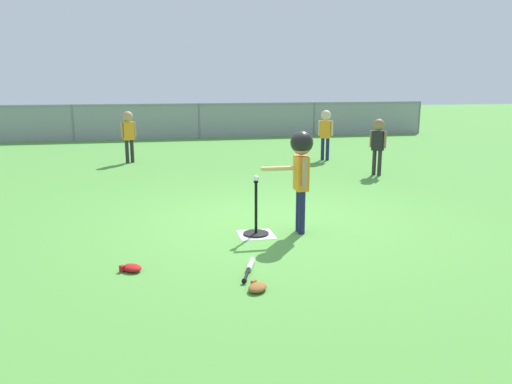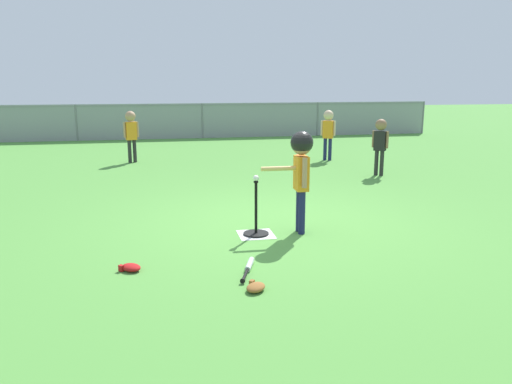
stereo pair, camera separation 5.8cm
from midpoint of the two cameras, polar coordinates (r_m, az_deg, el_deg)
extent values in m
plane|color=#51933D|center=(6.91, 1.55, -3.42)|extent=(60.00, 60.00, 0.00)
cube|color=white|center=(6.35, -0.26, -4.81)|extent=(0.44, 0.44, 0.01)
cylinder|color=black|center=(6.35, -0.26, -4.74)|extent=(0.32, 0.32, 0.03)
cylinder|color=black|center=(6.26, -0.27, -1.73)|extent=(0.04, 0.04, 0.66)
cylinder|color=black|center=(6.19, -0.27, 1.15)|extent=(0.06, 0.06, 0.02)
sphere|color=white|center=(6.18, -0.27, 1.58)|extent=(0.07, 0.07, 0.07)
cylinder|color=#191E4C|center=(6.34, 4.94, -2.33)|extent=(0.09, 0.09, 0.55)
cylinder|color=#191E4C|center=(6.46, 4.65, -2.05)|extent=(0.09, 0.09, 0.55)
cube|color=orange|center=(6.29, 4.87, 2.14)|extent=(0.15, 0.25, 0.43)
cylinder|color=tan|center=(6.14, 5.25, 2.17)|extent=(0.06, 0.06, 0.37)
cylinder|color=tan|center=(6.43, 4.52, 2.66)|extent=(0.06, 0.06, 0.37)
sphere|color=tan|center=(6.24, 4.93, 5.31)|extent=(0.25, 0.25, 0.25)
sphere|color=black|center=(6.24, 4.94, 5.59)|extent=(0.28, 0.28, 0.28)
cylinder|color=#DBB266|center=(6.23, 3.02, 2.70)|extent=(0.60, 0.07, 0.06)
cylinder|color=#262626|center=(12.22, -13.98, 4.51)|extent=(0.08, 0.08, 0.54)
cylinder|color=#262626|center=(12.19, -14.52, 4.46)|extent=(0.08, 0.08, 0.54)
cube|color=orange|center=(12.15, -14.37, 6.70)|extent=(0.27, 0.20, 0.42)
cylinder|color=tan|center=(12.18, -13.69, 6.90)|extent=(0.06, 0.06, 0.36)
cylinder|color=tan|center=(12.12, -15.06, 6.79)|extent=(0.06, 0.06, 0.36)
sphere|color=tan|center=(12.12, -14.45, 8.30)|extent=(0.24, 0.24, 0.24)
cylinder|color=#191E4C|center=(12.30, 7.96, 4.81)|extent=(0.08, 0.08, 0.54)
cylinder|color=#191E4C|center=(12.32, 7.41, 4.84)|extent=(0.08, 0.08, 0.54)
cube|color=orange|center=(12.26, 7.75, 7.03)|extent=(0.28, 0.24, 0.42)
cylinder|color=beige|center=(12.24, 8.45, 7.14)|extent=(0.06, 0.06, 0.36)
cylinder|color=beige|center=(12.28, 7.06, 7.20)|extent=(0.06, 0.06, 0.36)
sphere|color=beige|center=(12.23, 7.80, 8.61)|extent=(0.24, 0.24, 0.24)
cylinder|color=#262626|center=(10.52, 13.66, 3.20)|extent=(0.08, 0.08, 0.51)
cylinder|color=#262626|center=(10.55, 13.07, 3.26)|extent=(0.08, 0.08, 0.51)
cube|color=black|center=(10.48, 13.49, 5.67)|extent=(0.26, 0.25, 0.40)
cylinder|color=#8C6647|center=(10.43, 14.24, 5.76)|extent=(0.06, 0.06, 0.34)
cylinder|color=#8C6647|center=(10.52, 12.76, 5.89)|extent=(0.06, 0.06, 0.34)
sphere|color=#8C6647|center=(10.44, 13.58, 7.43)|extent=(0.23, 0.23, 0.23)
cylinder|color=silver|center=(5.28, -0.93, -8.19)|extent=(0.15, 0.30, 0.06)
cylinder|color=black|center=(5.01, -1.42, -9.39)|extent=(0.12, 0.29, 0.03)
cylinder|color=black|center=(4.87, -1.69, -10.04)|extent=(0.05, 0.03, 0.05)
ellipsoid|color=#B21919|center=(5.33, -14.15, -8.32)|extent=(0.27, 0.27, 0.07)
cube|color=#B21919|center=(5.34, -15.21, -8.36)|extent=(0.06, 0.06, 0.06)
ellipsoid|color=brown|center=(4.72, -0.18, -10.74)|extent=(0.26, 0.27, 0.07)
cube|color=brown|center=(4.80, -0.63, -10.31)|extent=(0.06, 0.06, 0.06)
cylinder|color=slate|center=(17.11, -20.12, 7.36)|extent=(0.06, 0.06, 1.15)
cylinder|color=slate|center=(17.00, -6.55, 8.01)|extent=(0.06, 0.06, 1.15)
cylinder|color=slate|center=(17.81, 6.51, 8.21)|extent=(0.06, 0.06, 1.15)
cylinder|color=slate|center=(19.43, 17.91, 8.05)|extent=(0.06, 0.06, 1.15)
cube|color=gray|center=(16.97, -6.59, 9.75)|extent=(16.00, 0.03, 0.03)
cube|color=gray|center=(17.00, -6.55, 8.01)|extent=(16.00, 0.01, 1.15)
camera|label=1|loc=(0.03, -90.27, -0.06)|focal=35.34mm
camera|label=2|loc=(0.03, 89.73, 0.06)|focal=35.34mm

